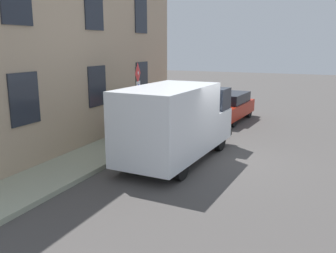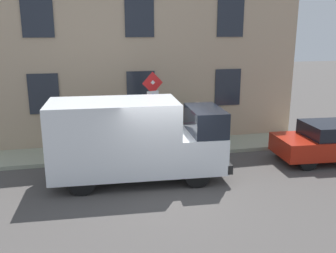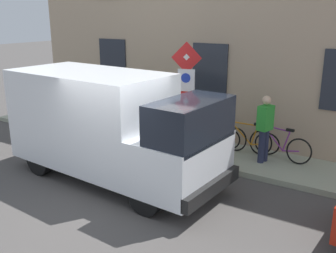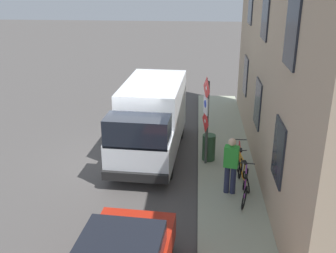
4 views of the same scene
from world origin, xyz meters
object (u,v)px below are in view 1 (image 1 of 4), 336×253
at_px(bicycle_purple, 139,121).
at_px(delivery_van, 177,121).
at_px(parked_hatchback, 227,106).
at_px(bicycle_red, 119,129).
at_px(pedestrian, 145,110).
at_px(sign_post_stacked, 138,95).
at_px(bicycle_orange, 130,124).
at_px(litter_bin, 131,133).

bearing_deg(bicycle_purple, delivery_van, 51.85).
height_order(parked_hatchback, bicycle_red, parked_hatchback).
bearing_deg(pedestrian, sign_post_stacked, -146.08).
bearing_deg(bicycle_orange, bicycle_red, -8.08).
bearing_deg(bicycle_red, pedestrian, 166.40).
xyz_separation_m(delivery_van, bicycle_orange, (3.01, -2.23, -0.82)).
bearing_deg(parked_hatchback, sign_post_stacked, -11.42).
height_order(bicycle_orange, pedestrian, pedestrian).
relative_size(sign_post_stacked, bicycle_red, 1.67).
relative_size(sign_post_stacked, litter_bin, 3.18).
xyz_separation_m(parked_hatchback, litter_bin, (1.91, 6.48, -0.14)).
bearing_deg(bicycle_purple, bicycle_red, 7.63).
bearing_deg(bicycle_orange, litter_bin, 23.44).
xyz_separation_m(sign_post_stacked, delivery_van, (-1.90, 0.94, -0.63)).
xyz_separation_m(bicycle_purple, bicycle_red, (-0.00, 1.73, 0.00)).
distance_m(sign_post_stacked, pedestrian, 2.19).
xyz_separation_m(sign_post_stacked, bicycle_orange, (1.11, -1.29, -1.45)).
distance_m(bicycle_purple, bicycle_orange, 0.86).
distance_m(delivery_van, pedestrian, 3.84).
bearing_deg(delivery_van, sign_post_stacked, 67.20).
bearing_deg(bicycle_red, sign_post_stacked, 71.20).
relative_size(delivery_van, pedestrian, 3.16).
bearing_deg(bicycle_purple, pedestrian, 62.80).
height_order(parked_hatchback, pedestrian, pedestrian).
relative_size(bicycle_red, pedestrian, 1.00).
relative_size(bicycle_purple, bicycle_orange, 1.00).
distance_m(delivery_van, bicycle_red, 3.41).
distance_m(sign_post_stacked, bicycle_red, 1.88).
bearing_deg(sign_post_stacked, bicycle_red, -20.84).
height_order(sign_post_stacked, litter_bin, sign_post_stacked).
bearing_deg(pedestrian, bicycle_orange, 158.40).
distance_m(bicycle_orange, bicycle_red, 0.86).
distance_m(delivery_van, bicycle_orange, 3.84).
distance_m(bicycle_orange, litter_bin, 1.86).
height_order(delivery_van, bicycle_orange, delivery_van).
distance_m(sign_post_stacked, delivery_van, 2.21).
distance_m(bicycle_purple, bicycle_red, 1.73).
distance_m(sign_post_stacked, litter_bin, 1.41).
height_order(parked_hatchback, bicycle_purple, parked_hatchback).
bearing_deg(pedestrian, bicycle_purple, 68.34).
relative_size(bicycle_red, litter_bin, 1.90).
bearing_deg(delivery_van, bicycle_red, 69.19).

